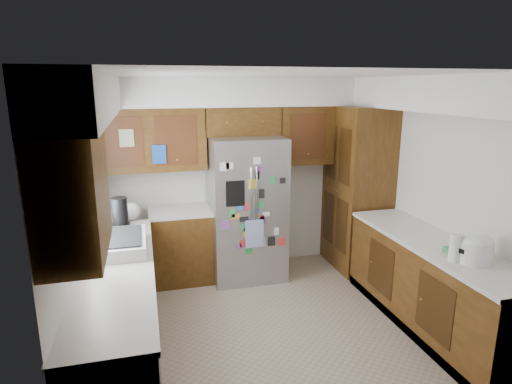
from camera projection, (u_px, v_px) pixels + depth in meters
floor at (274, 322)px, 4.47m from camera, size 3.60×3.60×0.00m
room_shell at (255, 144)px, 4.34m from camera, size 3.64×3.24×2.52m
left_counter_run at (137, 300)px, 4.05m from camera, size 1.36×3.20×0.92m
right_counter_run at (431, 289)px, 4.30m from camera, size 0.63×2.25×0.92m
pantry at (357, 189)px, 5.66m from camera, size 0.60×0.90×2.15m
fridge at (246, 208)px, 5.38m from camera, size 0.90×0.79×1.80m
bridge_cabinet at (242, 121)px, 5.33m from camera, size 0.96×0.34×0.35m
fridge_top_items at (231, 96)px, 5.20m from camera, size 0.76×0.31×0.29m
sink_assembly at (117, 243)px, 3.95m from camera, size 0.52×0.70×0.37m
left_counter_clutter at (123, 214)px, 4.62m from camera, size 0.38×0.89×0.38m
rice_cooker at (475, 247)px, 3.67m from camera, size 0.30×0.29×0.25m
paper_towel at (456, 248)px, 3.70m from camera, size 0.11×0.11×0.24m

